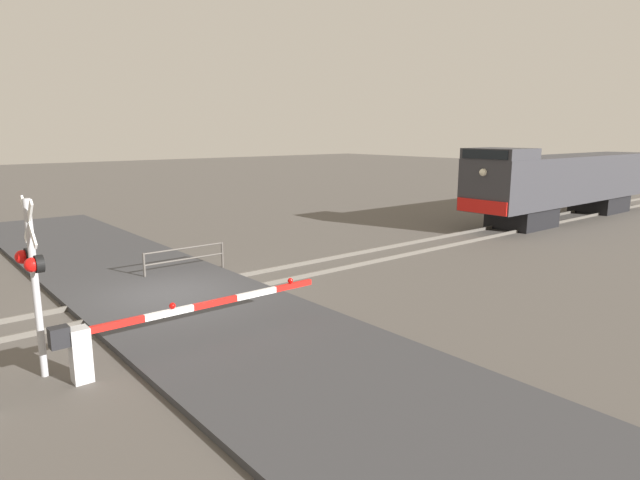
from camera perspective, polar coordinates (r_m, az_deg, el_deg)
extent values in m
plane|color=#514C47|center=(16.66, -15.45, -5.97)|extent=(160.00, 160.00, 0.00)
cube|color=#59544C|center=(17.27, -16.44, -5.15)|extent=(0.08, 80.00, 0.15)
cube|color=#59544C|center=(16.01, -14.40, -6.34)|extent=(0.08, 80.00, 0.15)
cube|color=#38383A|center=(16.64, -15.46, -5.72)|extent=(36.00, 5.43, 0.15)
cube|color=black|center=(29.83, 20.60, 2.28)|extent=(2.42, 3.20, 1.05)
cube|color=black|center=(37.79, 27.45, 3.49)|extent=(2.42, 3.20, 1.05)
cube|color=#333338|center=(33.57, 24.68, 5.98)|extent=(2.84, 16.26, 2.53)
cube|color=#333338|center=(27.48, 18.55, 8.66)|extent=(2.79, 2.54, 0.52)
cube|color=black|center=(26.39, 17.02, 8.67)|extent=(2.42, 0.06, 0.42)
cube|color=red|center=(26.59, 16.71, 3.42)|extent=(2.70, 0.08, 0.64)
sphere|color=#F2EACC|center=(26.42, 16.90, 6.87)|extent=(0.36, 0.36, 0.36)
cylinder|color=#ADADB2|center=(11.96, -27.87, -4.70)|extent=(0.14, 0.14, 3.61)
cube|color=white|center=(11.69, -28.48, 1.71)|extent=(0.95, 0.04, 0.95)
cube|color=white|center=(11.69, -28.48, 1.71)|extent=(0.95, 0.04, 0.95)
cube|color=black|center=(11.82, -28.14, -1.88)|extent=(1.04, 0.08, 0.08)
sphere|color=red|center=(12.20, -29.00, -1.58)|extent=(0.28, 0.28, 0.28)
sphere|color=red|center=(11.40, -28.20, -2.33)|extent=(0.28, 0.28, 0.28)
cylinder|color=black|center=(12.23, -28.45, -1.51)|extent=(0.34, 0.14, 0.34)
cylinder|color=black|center=(11.42, -27.61, -2.25)|extent=(0.34, 0.14, 0.34)
cube|color=silver|center=(11.75, -24.03, -11.05)|extent=(0.36, 0.36, 1.11)
cube|color=black|center=(11.52, -25.90, -9.23)|extent=(0.28, 0.36, 0.40)
cube|color=red|center=(11.79, -20.65, -8.34)|extent=(0.10, 1.11, 0.14)
cube|color=white|center=(12.16, -15.67, -7.43)|extent=(0.10, 1.11, 0.14)
cube|color=red|center=(12.62, -11.03, -6.52)|extent=(0.10, 1.11, 0.14)
cube|color=white|center=(13.15, -6.76, -5.65)|extent=(0.10, 1.11, 0.14)
cube|color=red|center=(13.76, -2.86, -4.82)|extent=(0.10, 1.11, 0.14)
sphere|color=red|center=(12.15, -15.36, -6.74)|extent=(0.14, 0.14, 0.14)
sphere|color=red|center=(13.67, -3.16, -4.32)|extent=(0.14, 0.14, 0.14)
cylinder|color=#4C4742|center=(18.69, -18.12, -2.74)|extent=(0.08, 0.08, 0.95)
cylinder|color=#4C4742|center=(19.89, -10.31, -1.53)|extent=(0.08, 0.08, 0.95)
cylinder|color=#4C4742|center=(19.15, -14.15, -0.85)|extent=(0.06, 2.91, 0.06)
cylinder|color=#4C4742|center=(19.23, -14.10, -1.98)|extent=(0.06, 2.91, 0.06)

